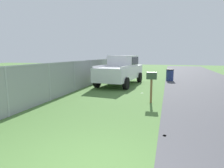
{
  "coord_description": "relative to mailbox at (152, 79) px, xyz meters",
  "views": [
    {
      "loc": [
        -2.88,
        -1.29,
        2.16
      ],
      "look_at": [
        3.71,
        0.61,
        1.13
      ],
      "focal_mm": 31.43,
      "sensor_mm": 36.0,
      "label": 1
    }
  ],
  "objects": [
    {
      "name": "pickup_truck",
      "position": [
        5.06,
        2.6,
        0.0
      ],
      "size": [
        5.47,
        2.66,
        2.09
      ],
      "rotation": [
        0.0,
        0.0,
        -0.1
      ],
      "color": "silver",
      "rests_on": "ground"
    },
    {
      "name": "litter_wrapper_far_scatter",
      "position": [
        2.15,
        0.67,
        -1.1
      ],
      "size": [
        0.14,
        0.15,
        0.01
      ],
      "primitive_type": "cube",
      "rotation": [
        0.0,
        0.0,
        2.3
      ],
      "color": "silver",
      "rests_on": "ground"
    },
    {
      "name": "mailbox",
      "position": [
        0.0,
        0.0,
        0.0
      ],
      "size": [
        0.22,
        0.46,
        1.39
      ],
      "rotation": [
        0.0,
        0.0,
        0.02
      ],
      "color": "brown",
      "rests_on": "ground"
    },
    {
      "name": "fence_section",
      "position": [
        1.64,
        4.61,
        -0.15
      ],
      "size": [
        15.23,
        0.07,
        1.78
      ],
      "color": "#9EA3A8",
      "rests_on": "ground"
    },
    {
      "name": "litter_wrapper_midfield_b",
      "position": [
        -3.59,
        -0.68,
        -1.1
      ],
      "size": [
        0.14,
        0.11,
        0.01
      ],
      "primitive_type": "cube",
      "rotation": [
        0.0,
        0.0,
        6.04
      ],
      "color": "silver",
      "rests_on": "ground"
    },
    {
      "name": "trash_bin",
      "position": [
        7.99,
        -0.84,
        -0.62
      ],
      "size": [
        0.62,
        0.62,
        0.97
      ],
      "color": "navy",
      "rests_on": "ground"
    }
  ]
}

